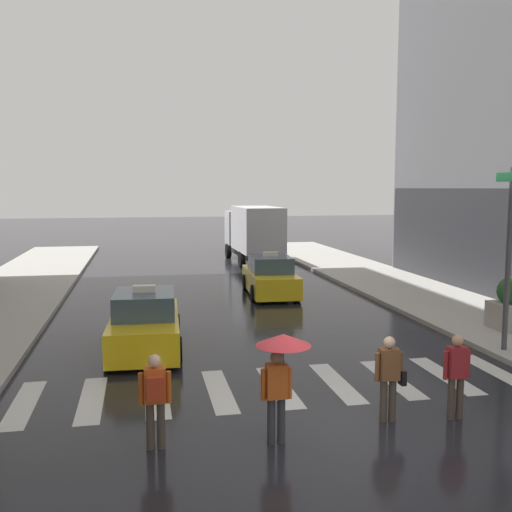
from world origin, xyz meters
The scene contains 10 objects.
ground_plane centered at (0.00, 0.00, 0.00)m, with size 160.00×160.00×0.00m, color black.
crosswalk_markings centered at (0.00, 3.00, 0.00)m, with size 11.30×2.80×0.01m.
taxi_lead centered at (-2.90, 6.63, 0.72)m, with size 2.08×4.61×1.80m.
taxi_second centered at (2.27, 14.01, 0.72)m, with size 2.12×4.63×1.80m.
box_truck centered at (3.52, 23.93, 1.85)m, with size 2.37×7.57×3.35m.
pedestrian_with_umbrella centered at (-0.65, 0.19, 1.52)m, with size 0.96×0.96×1.94m.
pedestrian_with_backpack centered at (-2.79, 0.35, 0.97)m, with size 0.55×0.43×1.65m.
pedestrian_with_handbag centered at (1.59, 0.71, 0.93)m, with size 0.60×0.24×1.65m.
pedestrian_plain_coat centered at (2.90, 0.57, 0.94)m, with size 0.55×0.24×1.65m.
planter_near_corner centered at (8.05, 6.26, 0.87)m, with size 1.10×1.10×1.60m.
Camera 1 is at (-2.97, -9.22, 4.42)m, focal length 40.80 mm.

